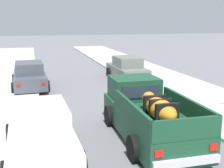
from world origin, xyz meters
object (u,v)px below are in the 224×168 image
(pickup_truck, at_px, (147,114))
(car_left_mid, at_px, (30,76))
(car_right_near, at_px, (127,69))
(car_left_near, at_px, (41,133))

(pickup_truck, distance_m, car_left_mid, 9.46)
(pickup_truck, relative_size, car_right_near, 1.23)
(car_left_near, xyz_separation_m, car_right_near, (5.99, 10.07, 0.00))
(car_left_mid, bearing_deg, pickup_truck, -65.96)
(car_right_near, bearing_deg, car_left_near, -120.74)
(pickup_truck, bearing_deg, car_right_near, 75.43)
(car_left_near, relative_size, car_left_mid, 1.00)
(pickup_truck, height_order, car_left_near, pickup_truck)
(pickup_truck, distance_m, car_right_near, 9.82)
(pickup_truck, relative_size, car_left_near, 1.22)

